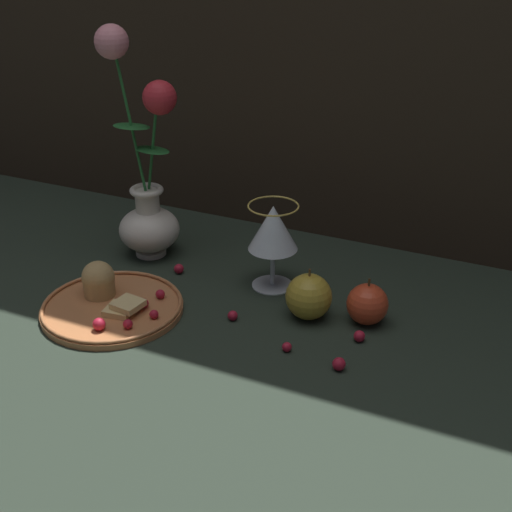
% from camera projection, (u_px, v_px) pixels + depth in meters
% --- Properties ---
extents(ground_plane, '(2.40, 2.40, 0.00)m').
position_uv_depth(ground_plane, '(217.00, 302.00, 1.17)').
color(ground_plane, '#232D23').
rests_on(ground_plane, ground).
extents(vase, '(0.14, 0.11, 0.41)m').
position_uv_depth(vase, '(146.00, 189.00, 1.27)').
color(vase, silver).
rests_on(vase, ground_plane).
extents(plate_with_pastries, '(0.23, 0.23, 0.07)m').
position_uv_depth(plate_with_pastries, '(110.00, 301.00, 1.14)').
color(plate_with_pastries, '#B77042').
rests_on(plate_with_pastries, ground_plane).
extents(wine_glass, '(0.08, 0.08, 0.15)m').
position_uv_depth(wine_glass, '(273.00, 231.00, 1.17)').
color(wine_glass, silver).
rests_on(wine_glass, ground_plane).
extents(apple_beside_vase, '(0.07, 0.07, 0.09)m').
position_uv_depth(apple_beside_vase, '(309.00, 297.00, 1.11)').
color(apple_beside_vase, '#B2932D').
rests_on(apple_beside_vase, ground_plane).
extents(apple_near_glass, '(0.06, 0.06, 0.08)m').
position_uv_depth(apple_near_glass, '(367.00, 304.00, 1.10)').
color(apple_near_glass, '#D14223').
rests_on(apple_near_glass, ground_plane).
extents(berry_near_plate, '(0.02, 0.02, 0.02)m').
position_uv_depth(berry_near_plate, '(339.00, 364.00, 1.00)').
color(berry_near_plate, '#AD192D').
rests_on(berry_near_plate, ground_plane).
extents(berry_front_center, '(0.01, 0.01, 0.01)m').
position_uv_depth(berry_front_center, '(287.00, 347.00, 1.04)').
color(berry_front_center, '#AD192D').
rests_on(berry_front_center, ground_plane).
extents(berry_by_glass_stem, '(0.02, 0.02, 0.02)m').
position_uv_depth(berry_by_glass_stem, '(179.00, 269.00, 1.25)').
color(berry_by_glass_stem, '#AD192D').
rests_on(berry_by_glass_stem, ground_plane).
extents(berry_under_candlestick, '(0.02, 0.02, 0.02)m').
position_uv_depth(berry_under_candlestick, '(233.00, 316.00, 1.12)').
color(berry_under_candlestick, '#AD192D').
rests_on(berry_under_candlestick, ground_plane).
extents(berry_far_right, '(0.02, 0.02, 0.02)m').
position_uv_depth(berry_far_right, '(359.00, 336.00, 1.06)').
color(berry_far_right, '#AD192D').
rests_on(berry_far_right, ground_plane).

